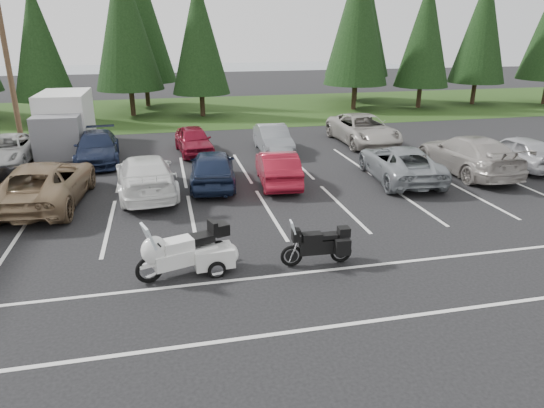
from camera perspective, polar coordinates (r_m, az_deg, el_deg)
The scene contains 29 objects.
ground at distance 15.94m, azimuth -1.20°, elevation -2.48°, with size 120.00×120.00×0.00m, color black.
grass_strip at distance 39.03m, azimuth -8.44°, elevation 10.79°, with size 80.00×16.00×0.01m, color #243A12.
lake_water at distance 70.05m, azimuth -7.27°, elevation 14.82°, with size 70.00×50.00×0.02m, color gray.
utility_pole at distance 27.41m, azimuth -28.71°, elevation 14.73°, with size 1.60×0.26×9.00m.
box_truck at distance 27.80m, azimuth -23.36°, elevation 8.75°, with size 2.40×5.60×2.90m, color silver, non-canonical shape.
stall_markings at distance 17.77m, azimuth -2.50°, elevation -0.06°, with size 32.00×16.00×0.01m, color silver.
conifer_3 at distance 36.64m, azimuth -25.85°, elevation 16.81°, with size 3.87×3.87×9.02m.
conifer_4 at distance 37.40m, azimuth -16.96°, elevation 19.84°, with size 4.80×4.80×11.17m.
conifer_5 at distance 36.16m, azimuth -8.58°, elevation 19.03°, with size 4.14×4.14×9.63m.
conifer_6 at distance 39.48m, azimuth 10.12°, elevation 20.58°, with size 4.93×4.93×11.48m.
conifer_7 at distance 41.60m, azimuth 17.62°, elevation 18.71°, with size 4.27×4.27×9.94m.
conifer_8 at distance 45.21m, azimuth 23.53°, elevation 18.53°, with size 4.53×4.53×10.56m.
conifer_back_b at distance 41.96m, azimuth -15.17°, elevation 20.26°, with size 4.97×4.97×11.58m.
conifer_back_c at distance 44.60m, azimuth 10.28°, elevation 21.47°, with size 5.50×5.50×12.81m.
car_near_2 at distance 19.40m, azimuth -25.17°, elevation 2.23°, with size 2.66×5.77×1.60m, color #886E4F.
car_near_3 at distance 19.32m, azimuth -14.65°, elevation 3.31°, with size 2.13×5.25×1.52m, color white.
car_near_4 at distance 19.86m, azimuth -7.02°, elevation 4.26°, with size 1.79×4.46×1.52m, color #18223C.
car_near_5 at distance 19.99m, azimuth 0.66°, elevation 4.31°, with size 1.47×4.21×1.39m, color maroon.
car_near_6 at distance 21.25m, azimuth 14.79°, elevation 4.69°, with size 2.41×5.24×1.46m, color gray.
car_near_7 at distance 23.22m, azimuth 22.03°, elevation 5.43°, with size 2.34×5.76×1.67m, color #9E9790.
car_near_8 at distance 25.17m, azimuth 26.95°, elevation 5.55°, with size 1.77×4.40×1.50m, color #B0B1B5.
car_far_0 at distance 26.25m, azimuth -28.76°, elevation 5.58°, with size 2.21×4.79×1.33m, color silver.
car_far_1 at distance 24.83m, azimuth -19.88°, elevation 6.26°, with size 1.98×4.86×1.41m, color #151D36.
car_far_2 at distance 25.38m, azimuth -9.20°, elevation 7.42°, with size 1.62×4.02×1.37m, color maroon.
car_far_3 at distance 25.25m, azimuth 0.13°, elevation 7.63°, with size 1.46×4.20×1.38m, color slate.
car_far_4 at distance 27.66m, azimuth 10.68°, elevation 8.60°, with size 2.65×5.74×1.60m, color #A6A098.
touring_motorcycle at distance 12.75m, azimuth -10.35°, elevation -4.89°, with size 2.87×0.88×1.59m, color white, non-canonical shape.
cargo_trailer at distance 12.98m, azimuth -6.89°, elevation -6.42°, with size 1.50×0.84×0.69m, color silver, non-canonical shape.
adventure_motorcycle at distance 13.15m, azimuth 5.31°, elevation -4.44°, with size 2.20×0.77×1.34m, color black, non-canonical shape.
Camera 1 is at (-2.93, -14.44, 6.08)m, focal length 32.00 mm.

